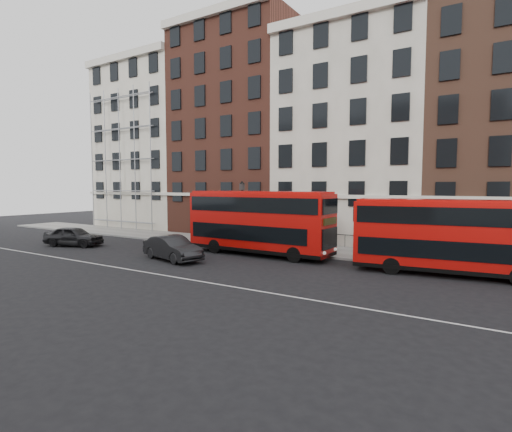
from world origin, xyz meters
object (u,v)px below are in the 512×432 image
Objects in this scene: bus_b at (258,221)px; bus_c at (448,235)px; car_front at (172,248)px; car_rear at (74,236)px.

bus_c is (12.62, -0.00, -0.20)m from bus_b.
bus_c is 2.07× the size of car_front.
car_rear is 11.57m from car_front.
bus_c reaches higher than car_front.
car_front is (-16.46, -4.90, -1.47)m from bus_c.
bus_b reaches higher than bus_c.
bus_b is 1.07× the size of bus_c.
bus_b is at bearing -93.09° from car_rear.
bus_c is at bearing 1.10° from bus_b.
bus_c reaches higher than car_rear.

